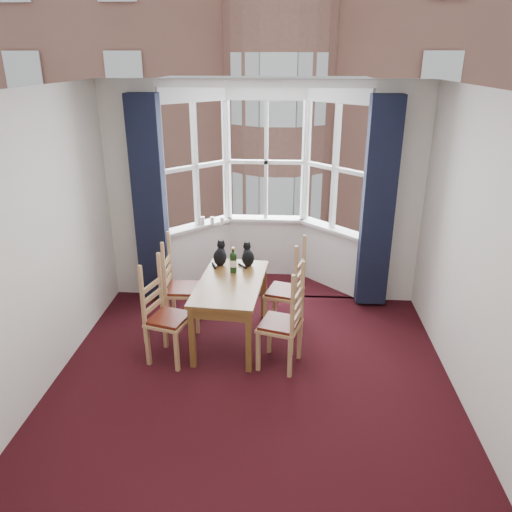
# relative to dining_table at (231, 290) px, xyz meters

# --- Properties ---
(floor) EXTENTS (4.50, 4.50, 0.00)m
(floor) POSITION_rel_dining_table_xyz_m (0.30, -1.07, -0.63)
(floor) COLOR black
(floor) RESTS_ON ground
(ceiling) EXTENTS (4.50, 4.50, 0.00)m
(ceiling) POSITION_rel_dining_table_xyz_m (0.30, -1.07, 2.17)
(ceiling) COLOR white
(ceiling) RESTS_ON floor
(wall_left) EXTENTS (0.00, 4.50, 4.50)m
(wall_left) POSITION_rel_dining_table_xyz_m (-1.70, -1.07, 0.77)
(wall_left) COLOR silver
(wall_left) RESTS_ON floor
(wall_right) EXTENTS (0.00, 4.50, 4.50)m
(wall_right) POSITION_rel_dining_table_xyz_m (2.30, -1.07, 0.77)
(wall_right) COLOR silver
(wall_right) RESTS_ON floor
(wall_near) EXTENTS (4.00, 0.00, 4.00)m
(wall_near) POSITION_rel_dining_table_xyz_m (0.30, -3.32, 0.77)
(wall_near) COLOR silver
(wall_near) RESTS_ON floor
(wall_back_pier_left) EXTENTS (0.70, 0.12, 2.80)m
(wall_back_pier_left) POSITION_rel_dining_table_xyz_m (-1.35, 1.18, 0.77)
(wall_back_pier_left) COLOR silver
(wall_back_pier_left) RESTS_ON floor
(wall_back_pier_right) EXTENTS (0.70, 0.12, 2.80)m
(wall_back_pier_right) POSITION_rel_dining_table_xyz_m (1.95, 1.18, 0.77)
(wall_back_pier_right) COLOR silver
(wall_back_pier_right) RESTS_ON floor
(bay_window) EXTENTS (2.76, 0.94, 2.80)m
(bay_window) POSITION_rel_dining_table_xyz_m (0.30, 1.69, 0.77)
(bay_window) COLOR white
(bay_window) RESTS_ON floor
(curtain_left) EXTENTS (0.38, 0.22, 2.60)m
(curtain_left) POSITION_rel_dining_table_xyz_m (-1.12, 1.00, 0.72)
(curtain_left) COLOR black
(curtain_left) RESTS_ON floor
(curtain_right) EXTENTS (0.38, 0.22, 2.60)m
(curtain_right) POSITION_rel_dining_table_xyz_m (1.72, 1.00, 0.72)
(curtain_right) COLOR black
(curtain_right) RESTS_ON floor
(dining_table) EXTENTS (0.79, 1.34, 0.73)m
(dining_table) POSITION_rel_dining_table_xyz_m (0.00, 0.00, 0.00)
(dining_table) COLOR brown
(dining_table) RESTS_ON floor
(chair_left_near) EXTENTS (0.50, 0.51, 0.92)m
(chair_left_near) POSITION_rel_dining_table_xyz_m (-0.69, -0.41, -0.16)
(chair_left_near) COLOR tan
(chair_left_near) RESTS_ON floor
(chair_left_far) EXTENTS (0.42, 0.44, 0.92)m
(chair_left_far) POSITION_rel_dining_table_xyz_m (-0.68, 0.28, -0.16)
(chair_left_far) COLOR tan
(chair_left_far) RESTS_ON floor
(chair_right_near) EXTENTS (0.50, 0.51, 0.92)m
(chair_right_near) POSITION_rel_dining_table_xyz_m (0.65, -0.50, -0.16)
(chair_right_near) COLOR tan
(chair_right_near) RESTS_ON floor
(chair_right_far) EXTENTS (0.50, 0.51, 0.92)m
(chair_right_far) POSITION_rel_dining_table_xyz_m (0.68, 0.27, -0.16)
(chair_right_far) COLOR tan
(chair_right_far) RESTS_ON floor
(cat_left) EXTENTS (0.17, 0.23, 0.30)m
(cat_left) POSITION_rel_dining_table_xyz_m (-0.17, 0.47, 0.21)
(cat_left) COLOR black
(cat_left) RESTS_ON dining_table
(cat_right) EXTENTS (0.19, 0.23, 0.29)m
(cat_right) POSITION_rel_dining_table_xyz_m (0.16, 0.47, 0.21)
(cat_right) COLOR black
(cat_right) RESTS_ON dining_table
(wine_bottle) EXTENTS (0.08, 0.08, 0.30)m
(wine_bottle) POSITION_rel_dining_table_xyz_m (0.01, 0.25, 0.23)
(wine_bottle) COLOR black
(wine_bottle) RESTS_ON dining_table
(candle_tall) EXTENTS (0.06, 0.06, 0.12)m
(candle_tall) POSITION_rel_dining_table_xyz_m (-0.56, 1.53, 0.30)
(candle_tall) COLOR white
(candle_tall) RESTS_ON bay_window
(candle_short) EXTENTS (0.06, 0.06, 0.11)m
(candle_short) POSITION_rel_dining_table_xyz_m (-0.43, 1.56, 0.29)
(candle_short) COLOR white
(candle_short) RESTS_ON bay_window
(candle_extra) EXTENTS (0.05, 0.05, 0.10)m
(candle_extra) POSITION_rel_dining_table_xyz_m (-0.29, 1.58, 0.29)
(candle_extra) COLOR white
(candle_extra) RESTS_ON bay_window
(street) EXTENTS (80.00, 80.00, 0.00)m
(street) POSITION_rel_dining_table_xyz_m (0.30, 31.18, -6.63)
(street) COLOR #333335
(street) RESTS_ON ground
(tenement_building) EXTENTS (18.40, 7.80, 15.20)m
(tenement_building) POSITION_rel_dining_table_xyz_m (0.30, 12.94, 0.96)
(tenement_building) COLOR #925C4B
(tenement_building) RESTS_ON street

